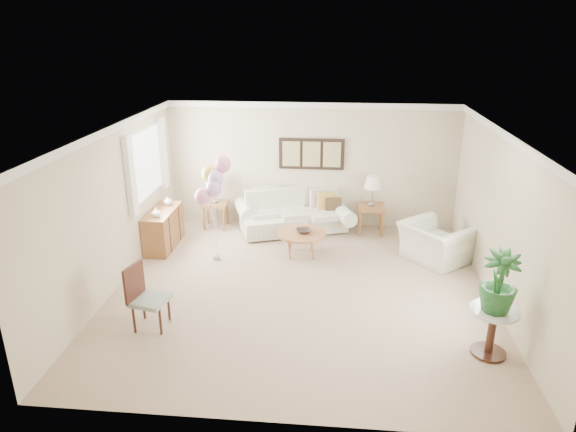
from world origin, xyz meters
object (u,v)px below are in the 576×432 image
object	(u,v)px
coffee_table	(302,234)
armchair	(435,243)
accent_chair	(145,295)
sofa	(294,215)
balloon_cluster	(213,181)

from	to	relation	value
coffee_table	armchair	size ratio (longest dim) A/B	0.83
accent_chair	sofa	bearing A→B (deg)	65.27
armchair	accent_chair	world-z (taller)	accent_chair
coffee_table	sofa	bearing A→B (deg)	101.51
accent_chair	balloon_cluster	xyz separation A→B (m)	(0.49, 2.28, 1.01)
sofa	balloon_cluster	bearing A→B (deg)	-129.31
coffee_table	accent_chair	distance (m)	3.31
sofa	balloon_cluster	world-z (taller)	balloon_cluster
coffee_table	balloon_cluster	xyz separation A→B (m)	(-1.53, -0.35, 1.09)
armchair	balloon_cluster	bearing A→B (deg)	55.52
armchair	coffee_table	bearing A→B (deg)	50.25
coffee_table	accent_chair	world-z (taller)	accent_chair
sofa	balloon_cluster	size ratio (longest dim) A/B	1.35
armchair	accent_chair	size ratio (longest dim) A/B	1.13
balloon_cluster	armchair	bearing A→B (deg)	4.81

